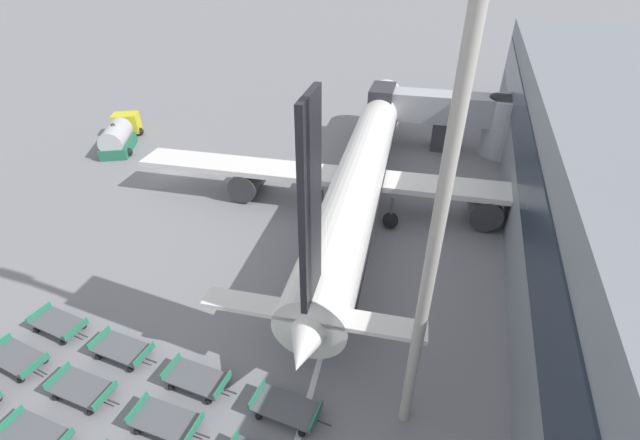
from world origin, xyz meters
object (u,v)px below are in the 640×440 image
(fuel_tanker_primary, at_px, (119,136))
(baggage_dolly_row_mid_b_col_d, at_px, (286,408))
(baggage_dolly_row_near_col_b, at_px, (35,437))
(baggage_dolly_row_mid_a_col_c, at_px, (166,421))
(baggage_dolly_row_mid_a_col_a, at_px, (17,358))
(apron_light_mast, at_px, (455,131))
(baggage_dolly_row_mid_b_col_c, at_px, (197,379))
(baggage_dolly_row_mid_b_col_a, at_px, (59,324))
(airplane, at_px, (363,167))
(baggage_dolly_row_mid_b_col_b, at_px, (122,349))
(baggage_dolly_row_mid_a_col_b, at_px, (82,389))

(fuel_tanker_primary, xyz_separation_m, baggage_dolly_row_mid_b_col_d, (29.02, -23.40, -0.79))
(baggage_dolly_row_near_col_b, distance_m, baggage_dolly_row_mid_a_col_c, 5.57)
(fuel_tanker_primary, distance_m, baggage_dolly_row_mid_a_col_a, 29.23)
(apron_light_mast, bearing_deg, baggage_dolly_row_mid_b_col_c, -171.00)
(baggage_dolly_row_mid_a_col_c, height_order, baggage_dolly_row_mid_b_col_a, same)
(airplane, relative_size, apron_light_mast, 1.73)
(baggage_dolly_row_mid_a_col_c, bearing_deg, fuel_tanker_primary, 133.16)
(baggage_dolly_row_mid_b_col_b, bearing_deg, baggage_dolly_row_mid_a_col_b, -94.09)
(baggage_dolly_row_mid_b_col_d, relative_size, apron_light_mast, 0.16)
(baggage_dolly_row_mid_a_col_b, distance_m, baggage_dolly_row_mid_b_col_c, 5.45)
(baggage_dolly_row_near_col_b, height_order, baggage_dolly_row_mid_a_col_c, same)
(baggage_dolly_row_mid_a_col_a, relative_size, baggage_dolly_row_mid_b_col_b, 1.01)
(baggage_dolly_row_mid_b_col_c, bearing_deg, airplane, 80.53)
(baggage_dolly_row_mid_b_col_c, bearing_deg, baggage_dolly_row_near_col_b, -136.39)
(baggage_dolly_row_mid_b_col_b, bearing_deg, baggage_dolly_row_mid_b_col_d, -2.28)
(baggage_dolly_row_near_col_b, bearing_deg, baggage_dolly_row_mid_b_col_b, 86.52)
(fuel_tanker_primary, bearing_deg, baggage_dolly_row_near_col_b, -55.82)
(airplane, distance_m, fuel_tanker_primary, 27.84)
(baggage_dolly_row_mid_b_col_d, bearing_deg, baggage_dolly_row_mid_a_col_a, -172.61)
(baggage_dolly_row_near_col_b, distance_m, baggage_dolly_row_mid_b_col_b, 5.18)
(baggage_dolly_row_mid_b_col_d, height_order, apron_light_mast, apron_light_mast)
(baggage_dolly_row_mid_a_col_a, bearing_deg, apron_light_mast, 10.15)
(baggage_dolly_row_mid_a_col_a, relative_size, baggage_dolly_row_mid_a_col_b, 1.01)
(baggage_dolly_row_mid_b_col_b, bearing_deg, baggage_dolly_row_mid_a_col_a, -154.81)
(fuel_tanker_primary, xyz_separation_m, baggage_dolly_row_mid_b_col_a, (14.79, -22.68, -0.79))
(baggage_dolly_row_mid_a_col_a, relative_size, baggage_dolly_row_mid_b_col_a, 1.00)
(airplane, distance_m, baggage_dolly_row_mid_b_col_d, 20.36)
(fuel_tanker_primary, bearing_deg, baggage_dolly_row_mid_b_col_c, -43.94)
(baggage_dolly_row_mid_a_col_a, xyz_separation_m, baggage_dolly_row_mid_a_col_c, (9.44, -0.48, 0.00))
(baggage_dolly_row_near_col_b, height_order, baggage_dolly_row_mid_a_col_b, same)
(baggage_dolly_row_mid_a_col_c, distance_m, apron_light_mast, 17.38)
(baggage_dolly_row_near_col_b, distance_m, baggage_dolly_row_mid_b_col_a, 7.01)
(baggage_dolly_row_mid_b_col_b, xyz_separation_m, baggage_dolly_row_mid_b_col_c, (4.77, -0.32, 0.00))
(baggage_dolly_row_mid_b_col_a, relative_size, apron_light_mast, 0.16)
(baggage_dolly_row_mid_a_col_a, xyz_separation_m, apron_light_mast, (19.56, 3.50, 13.56))
(airplane, bearing_deg, baggage_dolly_row_mid_a_col_a, -120.38)
(baggage_dolly_row_mid_b_col_d, bearing_deg, airplane, 94.14)
(baggage_dolly_row_mid_b_col_b, relative_size, baggage_dolly_row_mid_b_col_d, 1.00)
(baggage_dolly_row_mid_a_col_a, distance_m, baggage_dolly_row_mid_b_col_d, 14.44)
(baggage_dolly_row_mid_a_col_b, bearing_deg, baggage_dolly_row_mid_a_col_c, -1.51)
(baggage_dolly_row_mid_b_col_c, relative_size, apron_light_mast, 0.16)
(baggage_dolly_row_mid_a_col_c, relative_size, baggage_dolly_row_mid_b_col_b, 0.99)
(fuel_tanker_primary, bearing_deg, apron_light_mast, -32.41)
(airplane, distance_m, apron_light_mast, 22.34)
(apron_light_mast, bearing_deg, baggage_dolly_row_near_col_b, -156.95)
(airplane, xyz_separation_m, baggage_dolly_row_mid_b_col_c, (-3.34, -20.05, -2.90))
(baggage_dolly_row_mid_b_col_b, bearing_deg, baggage_dolly_row_mid_a_col_c, -30.14)
(fuel_tanker_primary, bearing_deg, baggage_dolly_row_mid_b_col_a, -56.90)
(fuel_tanker_primary, distance_m, baggage_dolly_row_mid_b_col_d, 37.28)
(baggage_dolly_row_mid_b_col_c, bearing_deg, baggage_dolly_row_mid_a_col_c, -92.02)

